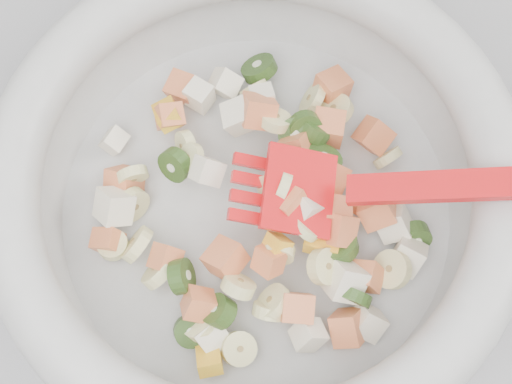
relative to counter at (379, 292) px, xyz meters
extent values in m
cube|color=gray|center=(0.00, 0.00, 0.00)|extent=(2.00, 0.60, 0.90)
cylinder|color=silver|center=(-0.17, 0.01, 0.46)|extent=(0.30, 0.30, 0.02)
torus|color=silver|center=(-0.17, 0.01, 0.53)|extent=(0.36, 0.36, 0.04)
cylinder|color=beige|center=(-0.15, 0.05, 0.50)|extent=(0.03, 0.03, 0.02)
cylinder|color=beige|center=(-0.21, 0.06, 0.49)|extent=(0.02, 0.03, 0.03)
cylinder|color=beige|center=(-0.10, 0.06, 0.48)|extent=(0.03, 0.03, 0.03)
cylinder|color=beige|center=(-0.23, -0.07, 0.48)|extent=(0.03, 0.03, 0.02)
cylinder|color=beige|center=(-0.11, 0.07, 0.48)|extent=(0.03, 0.03, 0.03)
cylinder|color=beige|center=(-0.07, 0.01, 0.48)|extent=(0.03, 0.02, 0.03)
cylinder|color=beige|center=(-0.20, -0.06, 0.50)|extent=(0.03, 0.03, 0.03)
cylinder|color=beige|center=(-0.21, 0.04, 0.50)|extent=(0.02, 0.03, 0.02)
cylinder|color=beige|center=(-0.16, 0.00, 0.51)|extent=(0.02, 0.03, 0.03)
cylinder|color=beige|center=(-0.14, -0.06, 0.49)|extent=(0.03, 0.03, 0.03)
cylinder|color=beige|center=(-0.19, -0.08, 0.49)|extent=(0.03, 0.02, 0.03)
cylinder|color=beige|center=(-0.25, -0.03, 0.49)|extent=(0.03, 0.03, 0.03)
cylinder|color=beige|center=(-0.21, -0.09, 0.48)|extent=(0.03, 0.03, 0.02)
cylinder|color=beige|center=(-0.15, 0.09, 0.48)|extent=(0.03, 0.02, 0.03)
cylinder|color=beige|center=(-0.28, 0.00, 0.48)|extent=(0.03, 0.03, 0.01)
cylinder|color=beige|center=(-0.15, -0.03, 0.50)|extent=(0.03, 0.03, 0.03)
cylinder|color=beige|center=(-0.26, 0.03, 0.48)|extent=(0.03, 0.03, 0.03)
cylinder|color=beige|center=(-0.10, -0.07, 0.48)|extent=(0.03, 0.03, 0.02)
cylinder|color=beige|center=(-0.26, 0.00, 0.48)|extent=(0.04, 0.03, 0.04)
cylinder|color=beige|center=(-0.16, 0.00, 0.51)|extent=(0.02, 0.04, 0.04)
cylinder|color=beige|center=(-0.25, 0.04, 0.49)|extent=(0.03, 0.01, 0.03)
cylinder|color=beige|center=(-0.17, -0.04, 0.50)|extent=(0.03, 0.02, 0.03)
cylinder|color=beige|center=(-0.18, -0.07, 0.49)|extent=(0.03, 0.03, 0.02)
cube|color=#FF9C50|center=(-0.09, -0.02, 0.49)|extent=(0.04, 0.04, 0.03)
cube|color=#FF9C50|center=(-0.08, 0.03, 0.48)|extent=(0.03, 0.04, 0.03)
cube|color=#FF9C50|center=(-0.13, -0.04, 0.50)|extent=(0.03, 0.03, 0.03)
cube|color=#FF9C50|center=(-0.21, -0.03, 0.49)|extent=(0.03, 0.04, 0.03)
cube|color=#FF9C50|center=(-0.09, -0.03, 0.49)|extent=(0.03, 0.03, 0.04)
cube|color=#FF9C50|center=(-0.24, -0.02, 0.49)|extent=(0.03, 0.03, 0.03)
cube|color=#FF9C50|center=(-0.22, 0.08, 0.49)|extent=(0.02, 0.02, 0.03)
cube|color=#FF9C50|center=(-0.17, -0.08, 0.49)|extent=(0.03, 0.03, 0.03)
cube|color=#FF9C50|center=(-0.14, -0.10, 0.48)|extent=(0.03, 0.03, 0.03)
cube|color=#FF9C50|center=(-0.09, 0.08, 0.48)|extent=(0.03, 0.03, 0.03)
cube|color=#FF9C50|center=(-0.11, 0.04, 0.49)|extent=(0.03, 0.03, 0.02)
cube|color=#FF9C50|center=(-0.12, -0.07, 0.48)|extent=(0.03, 0.03, 0.03)
cube|color=#FF9C50|center=(-0.28, 0.00, 0.48)|extent=(0.03, 0.02, 0.02)
cube|color=#FF9C50|center=(-0.12, -0.02, 0.50)|extent=(0.03, 0.03, 0.03)
cube|color=#FF9C50|center=(-0.16, -0.01, 0.51)|extent=(0.03, 0.03, 0.02)
cube|color=#FF9C50|center=(-0.26, 0.04, 0.48)|extent=(0.04, 0.04, 0.04)
cube|color=#FF9C50|center=(-0.23, -0.06, 0.49)|extent=(0.02, 0.03, 0.03)
cube|color=#FF9C50|center=(-0.14, 0.03, 0.50)|extent=(0.03, 0.03, 0.03)
cube|color=#FF9C50|center=(-0.18, -0.04, 0.50)|extent=(0.03, 0.03, 0.03)
cube|color=#FF9C50|center=(-0.16, 0.06, 0.50)|extent=(0.03, 0.04, 0.04)
cube|color=#FF9C50|center=(-0.12, 0.00, 0.49)|extent=(0.03, 0.03, 0.03)
cube|color=#FF9C50|center=(-0.20, 0.11, 0.48)|extent=(0.03, 0.03, 0.02)
cylinder|color=#4C852C|center=(-0.13, 0.04, 0.50)|extent=(0.03, 0.03, 0.03)
cylinder|color=#4C852C|center=(-0.24, -0.04, 0.49)|extent=(0.02, 0.03, 0.03)
cylinder|color=#4C852C|center=(-0.22, -0.07, 0.49)|extent=(0.03, 0.03, 0.02)
cylinder|color=#4C852C|center=(-0.12, 0.02, 0.50)|extent=(0.04, 0.04, 0.03)
cylinder|color=#4C852C|center=(-0.14, 0.11, 0.48)|extent=(0.03, 0.03, 0.03)
cylinder|color=#4C852C|center=(-0.22, 0.04, 0.49)|extent=(0.03, 0.03, 0.03)
cylinder|color=#4C852C|center=(-0.07, -0.05, 0.48)|extent=(0.03, 0.02, 0.03)
cylinder|color=#4C852C|center=(-0.12, 0.04, 0.50)|extent=(0.03, 0.04, 0.03)
cylinder|color=#4C852C|center=(-0.24, -0.07, 0.48)|extent=(0.03, 0.03, 0.02)
cylinder|color=#4C852C|center=(-0.13, -0.04, 0.49)|extent=(0.04, 0.04, 0.02)
cylinder|color=#4C852C|center=(-0.13, -0.08, 0.49)|extent=(0.03, 0.03, 0.03)
cylinder|color=#4C852C|center=(-0.13, 0.04, 0.50)|extent=(0.03, 0.02, 0.03)
cube|color=white|center=(-0.27, 0.03, 0.49)|extent=(0.04, 0.03, 0.04)
cube|color=white|center=(-0.26, 0.08, 0.48)|extent=(0.03, 0.03, 0.02)
cube|color=white|center=(-0.08, -0.06, 0.48)|extent=(0.03, 0.03, 0.03)
cube|color=white|center=(-0.15, 0.08, 0.49)|extent=(0.02, 0.02, 0.02)
cube|color=white|center=(-0.19, 0.10, 0.49)|extent=(0.02, 0.02, 0.02)
cube|color=white|center=(-0.17, 0.07, 0.49)|extent=(0.03, 0.02, 0.03)
cube|color=white|center=(-0.15, -0.02, 0.51)|extent=(0.03, 0.02, 0.02)
cube|color=white|center=(-0.08, -0.04, 0.48)|extent=(0.03, 0.03, 0.03)
cube|color=white|center=(-0.13, -0.07, 0.49)|extent=(0.03, 0.04, 0.04)
cube|color=white|center=(-0.12, -0.10, 0.48)|extent=(0.03, 0.03, 0.03)
cube|color=white|center=(-0.17, 0.10, 0.48)|extent=(0.03, 0.03, 0.03)
cube|color=white|center=(-0.23, -0.08, 0.48)|extent=(0.03, 0.03, 0.02)
cube|color=white|center=(-0.20, 0.03, 0.51)|extent=(0.03, 0.03, 0.03)
cube|color=white|center=(-0.17, -0.10, 0.49)|extent=(0.03, 0.02, 0.03)
cube|color=yellow|center=(-0.22, 0.08, 0.49)|extent=(0.02, 0.03, 0.02)
cube|color=yellow|center=(-0.23, -0.10, 0.48)|extent=(0.02, 0.02, 0.02)
cube|color=yellow|center=(-0.14, -0.04, 0.49)|extent=(0.03, 0.03, 0.02)
cube|color=yellow|center=(-0.17, -0.04, 0.50)|extent=(0.03, 0.03, 0.03)
cube|color=red|center=(-0.15, -0.01, 0.51)|extent=(0.07, 0.07, 0.03)
cube|color=red|center=(-0.17, 0.02, 0.51)|extent=(0.03, 0.02, 0.01)
cube|color=red|center=(-0.18, 0.01, 0.51)|extent=(0.03, 0.02, 0.01)
cube|color=red|center=(-0.18, 0.00, 0.51)|extent=(0.03, 0.02, 0.01)
cube|color=red|center=(-0.19, -0.02, 0.51)|extent=(0.03, 0.02, 0.01)
cube|color=red|center=(-0.04, -0.05, 0.55)|extent=(0.17, 0.08, 0.06)
camera|label=1|loc=(-0.22, -0.16, 0.96)|focal=50.00mm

